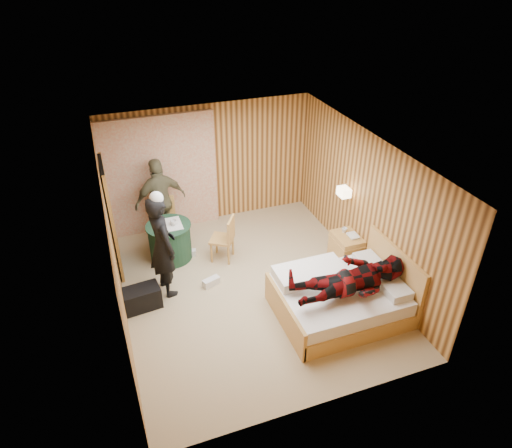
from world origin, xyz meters
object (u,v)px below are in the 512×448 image
object	(u,v)px
woman_standing	(162,246)
man_on_bed	(353,273)
bed	(340,297)
duffel_bag	(140,298)
chair_near	(226,236)
round_table	(170,241)
man_at_table	(161,201)
wall_lamp	(344,192)
chair_far	(164,216)
nightstand	(346,249)

from	to	relation	value
woman_standing	man_on_bed	size ratio (longest dim) A/B	1.02
bed	woman_standing	distance (m)	2.95
duffel_bag	chair_near	bearing A→B (deg)	19.08
round_table	duffel_bag	bearing A→B (deg)	-121.36
round_table	woman_standing	size ratio (longest dim) A/B	0.45
man_on_bed	duffel_bag	bearing A→B (deg)	154.87
man_at_table	bed	bearing A→B (deg)	114.08
wall_lamp	chair_near	bearing A→B (deg)	166.39
wall_lamp	chair_far	xyz separation A→B (m)	(-3.01, 1.55, -0.76)
round_table	chair_near	xyz separation A→B (m)	(0.96, -0.40, 0.15)
man_on_bed	round_table	bearing A→B (deg)	130.87
woman_standing	man_at_table	distance (m)	1.62
nightstand	man_on_bed	world-z (taller)	man_on_bed
chair_near	wall_lamp	bearing A→B (deg)	108.27
bed	man_at_table	bearing A→B (deg)	126.07
wall_lamp	bed	size ratio (longest dim) A/B	0.13
bed	round_table	distance (m)	3.28
nightstand	man_on_bed	distance (m)	1.68
chair_near	duffel_bag	distance (m)	1.91
round_table	chair_far	bearing A→B (deg)	87.91
chair_far	man_at_table	bearing A→B (deg)	140.12
nightstand	man_at_table	bearing A→B (deg)	147.07
wall_lamp	woman_standing	distance (m)	3.30
chair_far	duffel_bag	xyz separation A→B (m)	(-0.76, -1.86, -0.35)
round_table	man_at_table	world-z (taller)	man_at_table
bed	nightstand	bearing A→B (deg)	56.59
chair_near	man_at_table	world-z (taller)	man_at_table
wall_lamp	woman_standing	bearing A→B (deg)	-179.82
chair_far	chair_near	world-z (taller)	chair_far
wall_lamp	man_at_table	xyz separation A→B (m)	(-3.04, 1.59, -0.44)
nightstand	woman_standing	world-z (taller)	woman_standing
duffel_bag	man_at_table	bearing A→B (deg)	62.39
nightstand	man_on_bed	bearing A→B (deg)	-118.12
woman_standing	man_on_bed	world-z (taller)	man_on_bed
nightstand	man_at_table	xyz separation A→B (m)	(-2.99, 1.94, 0.56)
chair_near	nightstand	bearing A→B (deg)	99.11
wall_lamp	man_on_bed	xyz separation A→B (m)	(-0.77, -1.72, -0.36)
man_on_bed	chair_far	bearing A→B (deg)	124.42
round_table	man_at_table	xyz separation A→B (m)	(-0.00, 0.69, 0.50)
chair_far	chair_near	bearing A→B (deg)	-31.24
wall_lamp	chair_near	size ratio (longest dim) A/B	0.29
bed	man_on_bed	xyz separation A→B (m)	(0.02, -0.23, 0.65)
wall_lamp	round_table	world-z (taller)	wall_lamp
bed	round_table	bearing A→B (deg)	133.18
chair_near	woman_standing	size ratio (longest dim) A/B	0.49
nightstand	woman_standing	size ratio (longest dim) A/B	0.34
chair_far	nightstand	bearing A→B (deg)	-15.72
nightstand	woman_standing	bearing A→B (deg)	174.00
duffel_bag	woman_standing	xyz separation A→B (m)	(0.49, 0.30, 0.72)
round_table	woman_standing	xyz separation A→B (m)	(-0.24, -0.91, 0.54)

